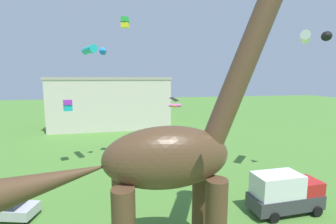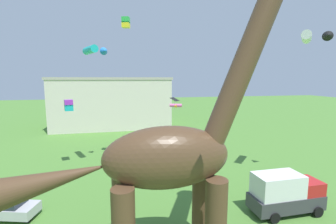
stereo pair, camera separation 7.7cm
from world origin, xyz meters
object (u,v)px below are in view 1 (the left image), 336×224
Objects in this scene: kite_high_right at (93,50)px; kite_mid_left at (310,37)px; person_near_flyer at (171,172)px; kite_far_left at (174,99)px; kite_near_high at (175,106)px; parked_sedan_left at (7,208)px; parked_box_truck at (284,192)px; dinosaur_sculpture at (166,157)px; kite_drifting at (68,105)px; kite_mid_right at (125,22)px.

kite_mid_left reaches higher than kite_high_right.
kite_mid_left is at bearing -19.25° from kite_high_right.
person_near_flyer is 1.24× the size of kite_far_left.
kite_far_left is (-1.55, -5.84, 1.30)m from kite_near_high.
kite_high_right is 1.91× the size of kite_near_high.
parked_sedan_left is 0.80× the size of parked_box_truck.
kite_far_left is (3.08, 10.69, 2.19)m from dinosaur_sculpture.
dinosaur_sculpture is 3.01× the size of parked_box_truck.
kite_drifting is (-17.92, 13.70, 5.70)m from parked_box_truck.
kite_drifting is (-7.97, 16.50, 1.22)m from dinosaur_sculpture.
parked_box_truck is 4.49× the size of kite_drifting.
kite_mid_left is 14.47m from kite_far_left.
dinosaur_sculpture is at bearing 96.08° from person_near_flyer.
parked_sedan_left is 29.97m from kite_mid_left.
dinosaur_sculpture is 11.26m from parked_box_truck.
kite_mid_left is at bearing -11.62° from kite_far_left.
kite_mid_left is 15.95m from kite_near_high.
kite_near_high reaches higher than person_near_flyer.
parked_sedan_left is 1.38× the size of kite_mid_left.
kite_near_high is (4.63, 16.52, 0.89)m from dinosaur_sculpture.
kite_far_left reaches higher than parked_box_truck.
dinosaur_sculpture is 17.18m from kite_near_high.
kite_near_high is at bearing 48.10° from dinosaur_sculpture.
kite_mid_right is (-11.28, 12.95, 14.93)m from parked_box_truck.
parked_box_truck is 23.27m from kite_drifting.
dinosaur_sculpture is 13.52× the size of kite_drifting.
kite_high_right is at bearing 138.96° from parked_box_truck.
kite_mid_left is at bearing -36.85° from kite_near_high.
dinosaur_sculpture is 10.12× the size of person_near_flyer.
kite_far_left reaches higher than kite_near_high.
dinosaur_sculpture is 13.61m from parked_sedan_left.
parked_box_truck is 22.76m from kite_mid_right.
parked_sedan_left is at bearing -146.76° from kite_near_high.
kite_near_high is (2.01, 6.41, 6.01)m from person_near_flyer.
kite_far_left is at bearing -108.26° from person_near_flyer.
kite_high_right is 10.54m from kite_far_left.
kite_mid_right is at bearing 131.10° from kite_far_left.
kite_far_left is (-12.87, 2.65, -6.06)m from kite_mid_left.
kite_high_right is 22.08m from kite_mid_left.
kite_high_right is at bearing -172.74° from kite_near_high.
parked_box_truck is 3.57× the size of kite_near_high.
dinosaur_sculpture is at bearing -85.16° from kite_mid_right.
kite_mid_left is (13.33, -2.08, 13.36)m from person_near_flyer.
dinosaur_sculpture is 12.54× the size of kite_far_left.
kite_mid_right reaches higher than kite_mid_left.
kite_mid_right is at bearing 6.95° from kite_high_right.
dinosaur_sculpture is at bearing -105.64° from kite_near_high.
kite_mid_left is 2.43× the size of kite_far_left.
kite_near_high is at bearing 143.15° from kite_mid_left.
kite_drifting is (-23.92, 8.46, -7.03)m from kite_mid_left.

